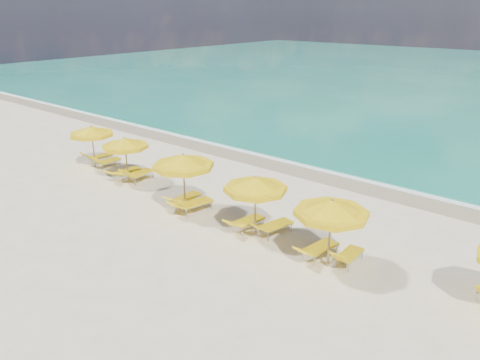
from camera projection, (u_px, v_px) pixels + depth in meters
The scene contains 19 objects.
ground_plane at pixel (216, 218), 18.82m from camera, with size 120.00×120.00×0.00m, color beige.
wet_sand_band at pixel (313, 171), 24.14m from camera, with size 120.00×2.60×0.01m, color tan.
foam_line at pixel (321, 167), 24.72m from camera, with size 120.00×1.20×0.03m, color white.
whitecap_near at pixel (312, 121), 34.65m from camera, with size 14.00×0.36×0.05m, color white.
umbrella_1 at pixel (91, 131), 24.07m from camera, with size 2.61×2.61×2.29m.
umbrella_2 at pixel (125, 144), 22.12m from camera, with size 2.30×2.30×2.23m.
umbrella_3 at pixel (183, 162), 18.72m from camera, with size 2.86×2.86×2.52m.
umbrella_4 at pixel (255, 185), 16.70m from camera, with size 2.41×2.41×2.35m.
umbrella_5 at pixel (332, 209), 14.59m from camera, with size 2.71×2.71×2.42m.
lounger_1_left at pixel (99, 159), 25.43m from camera, with size 0.76×1.70×0.77m.
lounger_1_right at pixel (108, 163), 24.72m from camera, with size 0.56×1.58×0.79m.
lounger_2_left at pixel (127, 174), 23.06m from camera, with size 0.64×1.88×0.70m.
lounger_2_right at pixel (140, 176), 22.74m from camera, with size 0.79×1.86×0.88m.
lounger_3_left at pixel (186, 201), 19.90m from camera, with size 0.65×1.84×0.74m.
lounger_3_right at pixel (194, 207), 19.31m from camera, with size 1.00×2.01×0.72m.
lounger_4_left at pixel (247, 224), 17.77m from camera, with size 0.77×1.81×0.69m.
lounger_4_right at pixel (274, 229), 17.40m from camera, with size 0.94×1.88×0.74m.
lounger_5_left at pixel (319, 252), 15.78m from camera, with size 0.82×1.86×0.72m.
lounger_5_right at pixel (348, 258), 15.39m from camera, with size 0.60×1.59×0.77m.
Camera 1 is at (11.73, -12.50, 7.98)m, focal length 35.00 mm.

